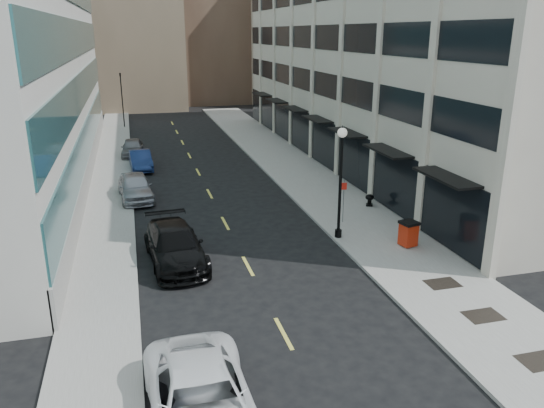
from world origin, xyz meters
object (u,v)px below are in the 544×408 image
car_grey_sedan (132,148)px  lamppost (341,173)px  sign_post (344,195)px  car_silver_sedan (135,187)px  car_black_pickup (175,246)px  car_blue_sedan (141,160)px  traffic_signal (120,76)px  car_white_van (202,403)px  trash_bin (408,233)px  urn_planter (370,199)px

car_grey_sedan → lamppost: 25.16m
lamppost → sign_post: size_ratio=2.39×
car_silver_sedan → sign_post: bearing=-39.5°
car_grey_sedan → lamppost: (10.10, -22.87, 2.84)m
car_black_pickup → car_blue_sedan: bearing=88.6°
traffic_signal → sign_post: 38.03m
car_white_van → car_black_pickup: car_black_pickup is taller
car_black_pickup → car_silver_sedan: car_black_pickup is taller
car_black_pickup → trash_bin: car_black_pickup is taller
car_silver_sedan → trash_bin: car_silver_sedan is taller
car_white_van → car_grey_sedan: car_white_van is taller
car_black_pickup → car_grey_sedan: car_black_pickup is taller
trash_bin → urn_planter: (0.90, 6.45, -0.26)m
car_black_pickup → urn_planter: bearing=18.1°
car_black_pickup → sign_post: sign_post is taller
car_white_van → car_grey_sedan: (-1.31, 35.00, -0.09)m
car_silver_sedan → trash_bin: 17.69m
traffic_signal → car_blue_sedan: traffic_signal is taller
lamppost → car_grey_sedan: bearing=113.8°
car_silver_sedan → car_blue_sedan: car_silver_sedan is taller
traffic_signal → lamppost: bearing=-74.1°
car_white_van → trash_bin: (11.70, 10.09, -0.01)m
car_black_pickup → car_silver_sedan: 10.82m
car_white_van → car_grey_sedan: 35.03m
lamppost → sign_post: bearing=62.1°
car_white_van → trash_bin: 15.45m
car_black_pickup → sign_post: 10.05m
car_silver_sedan → trash_bin: bearing=-47.0°
car_white_van → urn_planter: (12.60, 16.54, -0.27)m
car_blue_sedan → urn_planter: (13.37, -13.57, -0.15)m
car_black_pickup → urn_planter: car_black_pickup is taller
car_blue_sedan → traffic_signal: bearing=90.2°
traffic_signal → car_silver_sedan: (0.70, -28.04, -4.86)m
car_white_van → sign_post: (9.89, 14.21, 0.88)m
car_grey_sedan → sign_post: bearing=-58.2°
car_white_van → car_grey_sedan: size_ratio=1.37×
car_silver_sedan → car_black_pickup: bearing=-85.9°
lamppost → urn_planter: bearing=49.1°
car_blue_sedan → sign_post: bearing=-59.6°
lamppost → traffic_signal: bearing=105.9°
car_black_pickup → car_silver_sedan: size_ratio=1.19×
car_black_pickup → car_grey_sedan: 23.68m
car_silver_sedan → lamppost: size_ratio=0.86×
car_silver_sedan → car_blue_sedan: 8.06m
sign_post → lamppost: bearing=-111.0°
urn_planter → car_white_van: bearing=-127.3°
car_silver_sedan → lamppost: lamppost is taller
car_white_van → car_grey_sedan: bearing=91.2°
car_black_pickup → lamppost: lamppost is taller
lamppost → urn_planter: lamppost is taller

